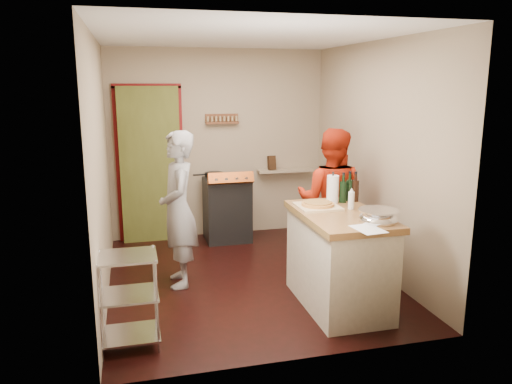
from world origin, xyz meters
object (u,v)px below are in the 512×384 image
stove (227,208)px  island (339,257)px  person_stripe (178,210)px  person_red (331,200)px  wire_shelving (128,296)px

stove → island: size_ratio=0.75×
person_stripe → person_red: 1.74m
person_stripe → person_red: bearing=91.5°
stove → island: (0.65, -2.32, 0.04)m
person_red → stove: bearing=-23.9°
stove → wire_shelving: bearing=-116.9°
stove → island: island is taller
wire_shelving → person_red: person_red is taller
stove → island: bearing=-74.3°
wire_shelving → person_red: 2.63m
stove → wire_shelving: size_ratio=1.26×
island → person_red: 1.06m
island → person_stripe: (-1.45, 0.92, 0.34)m
stove → person_red: person_red is taller
wire_shelving → person_stripe: size_ratio=0.48×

